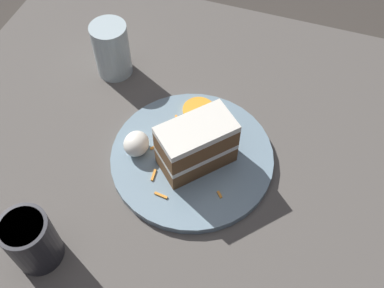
{
  "coord_description": "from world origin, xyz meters",
  "views": [
    {
      "loc": [
        -0.36,
        -0.11,
        0.69
      ],
      "look_at": [
        0.05,
        0.03,
        0.08
      ],
      "focal_mm": 42.0,
      "sensor_mm": 36.0,
      "label": 1
    }
  ],
  "objects_px": {
    "orange_garnish": "(199,110)",
    "drinking_glass": "(112,53)",
    "coffee_mug": "(31,239)",
    "plate": "(192,157)",
    "cream_dollop": "(136,144)",
    "cake_slice": "(196,145)"
  },
  "relations": [
    {
      "from": "drinking_glass",
      "to": "coffee_mug",
      "type": "bearing_deg",
      "value": -172.3
    },
    {
      "from": "cake_slice",
      "to": "coffee_mug",
      "type": "relative_size",
      "value": 1.36
    },
    {
      "from": "plate",
      "to": "cake_slice",
      "type": "xyz_separation_m",
      "value": [
        -0.01,
        -0.01,
        0.05
      ]
    },
    {
      "from": "drinking_glass",
      "to": "coffee_mug",
      "type": "xyz_separation_m",
      "value": [
        -0.39,
        -0.05,
        0.01
      ]
    },
    {
      "from": "cream_dollop",
      "to": "drinking_glass",
      "type": "xyz_separation_m",
      "value": [
        0.17,
        0.12,
        0.01
      ]
    },
    {
      "from": "cake_slice",
      "to": "coffee_mug",
      "type": "bearing_deg",
      "value": 95.07
    },
    {
      "from": "cake_slice",
      "to": "coffee_mug",
      "type": "distance_m",
      "value": 0.28
    },
    {
      "from": "orange_garnish",
      "to": "coffee_mug",
      "type": "relative_size",
      "value": 0.6
    },
    {
      "from": "coffee_mug",
      "to": "cream_dollop",
      "type": "bearing_deg",
      "value": -18.07
    },
    {
      "from": "plate",
      "to": "cream_dollop",
      "type": "xyz_separation_m",
      "value": [
        -0.02,
        0.09,
        0.03
      ]
    },
    {
      "from": "cake_slice",
      "to": "drinking_glass",
      "type": "bearing_deg",
      "value": 6.52
    },
    {
      "from": "orange_garnish",
      "to": "plate",
      "type": "bearing_deg",
      "value": -168.65
    },
    {
      "from": "drinking_glass",
      "to": "cake_slice",
      "type": "bearing_deg",
      "value": -125.77
    },
    {
      "from": "drinking_glass",
      "to": "coffee_mug",
      "type": "relative_size",
      "value": 1.13
    },
    {
      "from": "cake_slice",
      "to": "orange_garnish",
      "type": "distance_m",
      "value": 0.12
    },
    {
      "from": "cream_dollop",
      "to": "coffee_mug",
      "type": "relative_size",
      "value": 0.48
    },
    {
      "from": "plate",
      "to": "cream_dollop",
      "type": "relative_size",
      "value": 5.89
    },
    {
      "from": "cream_dollop",
      "to": "drinking_glass",
      "type": "height_order",
      "value": "drinking_glass"
    },
    {
      "from": "orange_garnish",
      "to": "drinking_glass",
      "type": "relative_size",
      "value": 0.54
    },
    {
      "from": "plate",
      "to": "orange_garnish",
      "type": "xyz_separation_m",
      "value": [
        0.1,
        0.02,
        0.01
      ]
    },
    {
      "from": "cake_slice",
      "to": "drinking_glass",
      "type": "relative_size",
      "value": 1.2
    },
    {
      "from": "plate",
      "to": "coffee_mug",
      "type": "height_order",
      "value": "coffee_mug"
    }
  ]
}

